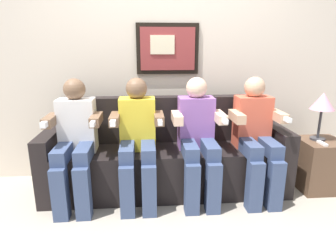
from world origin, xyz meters
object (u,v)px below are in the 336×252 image
object	(u,v)px
person_leftmost	(75,138)
person_rightmost	(256,134)
person_right_center	(198,135)
side_table_right	(319,165)
person_left_center	(138,137)
spare_remote_on_table	(322,143)
table_lamp	(323,103)
couch	(166,159)

from	to	relation	value
person_leftmost	person_rightmost	xyz separation A→B (m)	(1.62, 0.00, -0.00)
person_right_center	side_table_right	xyz separation A→B (m)	(1.23, 0.06, -0.36)
person_left_center	side_table_right	world-z (taller)	person_left_center
person_leftmost	spare_remote_on_table	world-z (taller)	person_leftmost
person_left_center	person_rightmost	distance (m)	1.08
person_right_center	table_lamp	world-z (taller)	person_right_center
couch	person_left_center	world-z (taller)	person_left_center
person_left_center	table_lamp	world-z (taller)	person_left_center
table_lamp	couch	bearing A→B (deg)	177.04
person_left_center	spare_remote_on_table	size ratio (longest dim) A/B	8.54
person_rightmost	side_table_right	distance (m)	0.78
person_rightmost	spare_remote_on_table	bearing A→B (deg)	-4.04
couch	person_rightmost	distance (m)	0.88
person_left_center	spare_remote_on_table	bearing A→B (deg)	-1.46
person_right_center	person_rightmost	world-z (taller)	same
couch	person_leftmost	distance (m)	0.88
person_right_center	person_rightmost	distance (m)	0.54
person_left_center	side_table_right	xyz separation A→B (m)	(1.77, 0.06, -0.36)
person_leftmost	couch	bearing A→B (deg)	11.77
side_table_right	spare_remote_on_table	distance (m)	0.29
side_table_right	spare_remote_on_table	world-z (taller)	spare_remote_on_table
couch	side_table_right	distance (m)	1.51
person_right_center	person_leftmost	bearing A→B (deg)	-179.98
side_table_right	table_lamp	distance (m)	0.61
couch	person_right_center	bearing A→B (deg)	-31.90
couch	side_table_right	bearing A→B (deg)	-4.08
couch	table_lamp	world-z (taller)	table_lamp
couch	spare_remote_on_table	bearing A→B (deg)	-8.42
couch	table_lamp	distance (m)	1.57
person_leftmost	person_left_center	world-z (taller)	same
person_left_center	person_rightmost	size ratio (longest dim) A/B	1.00
couch	person_left_center	size ratio (longest dim) A/B	2.07
person_leftmost	table_lamp	size ratio (longest dim) A/B	2.41
person_rightmost	spare_remote_on_table	size ratio (longest dim) A/B	8.54
couch	person_rightmost	bearing A→B (deg)	-11.74
person_right_center	side_table_right	bearing A→B (deg)	2.84
couch	person_rightmost	world-z (taller)	person_rightmost
person_leftmost	person_right_center	distance (m)	1.08
person_left_center	table_lamp	bearing A→B (deg)	3.06
person_leftmost	side_table_right	distance (m)	2.34
person_left_center	person_rightmost	bearing A→B (deg)	0.02
table_lamp	spare_remote_on_table	xyz separation A→B (m)	(-0.04, -0.14, -0.35)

